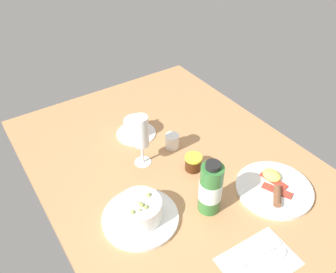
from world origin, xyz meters
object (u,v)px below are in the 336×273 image
object	(u,v)px
jam_jar	(193,163)
breakfast_plate	(274,188)
creamer_jug	(172,141)
cutlery_setting	(260,260)
coffee_cup	(136,128)
sauce_bottle_green	(211,188)
porridge_bowl	(140,212)
wine_glass	(141,134)

from	to	relation	value
jam_jar	breakfast_plate	bearing A→B (deg)	34.81
creamer_jug	breakfast_plate	distance (cm)	36.87
cutlery_setting	coffee_cup	bearing A→B (deg)	-179.95
sauce_bottle_green	porridge_bowl	bearing A→B (deg)	-112.14
wine_glass	jam_jar	world-z (taller)	wine_glass
porridge_bowl	jam_jar	size ratio (longest dim) A/B	3.88
porridge_bowl	coffee_cup	bearing A→B (deg)	151.94
coffee_cup	wine_glass	bearing A→B (deg)	-21.72
sauce_bottle_green	wine_glass	bearing A→B (deg)	-167.70
jam_jar	creamer_jug	bearing A→B (deg)	177.82
jam_jar	breakfast_plate	world-z (taller)	jam_jar
coffee_cup	breakfast_plate	world-z (taller)	coffee_cup
wine_glass	cutlery_setting	bearing A→B (deg)	7.02
cutlery_setting	coffee_cup	size ratio (longest dim) A/B	1.36
jam_jar	sauce_bottle_green	size ratio (longest dim) A/B	0.32
porridge_bowl	creamer_jug	xyz separation A→B (cm)	(-20.69, 24.88, -0.49)
sauce_bottle_green	breakfast_plate	world-z (taller)	sauce_bottle_green
coffee_cup	wine_glass	world-z (taller)	wine_glass
porridge_bowl	creamer_jug	world-z (taller)	porridge_bowl
wine_glass	sauce_bottle_green	distance (cm)	28.04
coffee_cup	sauce_bottle_green	bearing A→B (deg)	0.14
porridge_bowl	creamer_jug	size ratio (longest dim) A/B	3.71
jam_jar	sauce_bottle_green	distance (cm)	17.43
cutlery_setting	creamer_jug	world-z (taller)	creamer_jug
coffee_cup	wine_glass	xyz separation A→B (cm)	(14.59, -5.81, 9.26)
porridge_bowl	coffee_cup	size ratio (longest dim) A/B	1.49
coffee_cup	sauce_bottle_green	xyz separation A→B (cm)	(41.72, 0.10, 5.35)
porridge_bowl	jam_jar	distance (cm)	25.65
breakfast_plate	wine_glass	bearing A→B (deg)	-140.98
wine_glass	breakfast_plate	bearing A→B (deg)	39.02
jam_jar	sauce_bottle_green	xyz separation A→B (cm)	(15.39, -6.03, 5.53)
creamer_jug	sauce_bottle_green	distance (cm)	29.43
coffee_cup	jam_jar	distance (cm)	27.03
jam_jar	coffee_cup	bearing A→B (deg)	-166.88
wine_glass	jam_jar	distance (cm)	19.22
creamer_jug	wine_glass	distance (cm)	15.62
wine_glass	sauce_bottle_green	size ratio (longest dim) A/B	1.06
creamer_jug	sauce_bottle_green	bearing A→B (deg)	-13.04
cutlery_setting	creamer_jug	size ratio (longest dim) A/B	3.39
porridge_bowl	cutlery_setting	bearing A→B (deg)	33.20
sauce_bottle_green	creamer_jug	bearing A→B (deg)	166.96
creamer_jug	jam_jar	size ratio (longest dim) A/B	1.05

